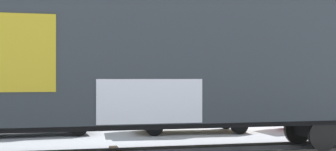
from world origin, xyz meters
name	(u,v)px	position (x,y,z in m)	size (l,w,h in m)	color
track	(184,151)	(1.74, 0.08, 0.04)	(59.96, 5.82, 0.08)	#4C4742
freight_car	(147,63)	(0.67, 0.00, 2.54)	(16.50, 4.14, 4.51)	#33383D
flagpole	(219,33)	(6.24, 12.59, 4.68)	(1.26, 0.60, 7.52)	silver
hillside	(98,63)	(-0.15, 78.35, 4.93)	(157.70, 35.79, 14.60)	slate
parked_car_black	(30,113)	(-3.10, 4.74, 0.81)	(4.88, 2.39, 1.58)	black
parked_car_tan	(190,111)	(2.88, 4.72, 0.83)	(4.75, 2.02, 1.65)	#9E8966
parked_car_red	(334,108)	(8.98, 4.90, 0.85)	(4.97, 2.40, 1.69)	#B21E1E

